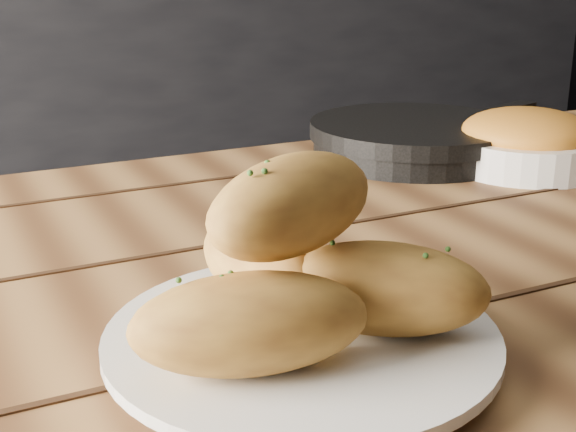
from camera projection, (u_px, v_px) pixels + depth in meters
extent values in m
cube|color=black|center=(167.00, 130.00, 2.55)|extent=(2.80, 0.60, 0.90)
cube|color=olive|center=(405.00, 280.00, 0.69)|extent=(1.53, 0.86, 0.04)
cylinder|color=white|center=(302.00, 348.00, 0.52)|extent=(0.23, 0.23, 0.01)
cylinder|color=white|center=(302.00, 337.00, 0.52)|extent=(0.26, 0.26, 0.01)
ellipsoid|color=#BF8B35|center=(250.00, 324.00, 0.46)|extent=(0.15, 0.09, 0.06)
ellipsoid|color=#BF8B35|center=(382.00, 288.00, 0.50)|extent=(0.15, 0.13, 0.06)
ellipsoid|color=#BF8B35|center=(263.00, 263.00, 0.55)|extent=(0.08, 0.14, 0.06)
ellipsoid|color=#BF8B35|center=(293.00, 204.00, 0.48)|extent=(0.15, 0.12, 0.06)
cylinder|color=black|center=(413.00, 145.00, 1.01)|extent=(0.25, 0.25, 0.03)
cylinder|color=black|center=(414.00, 129.00, 1.01)|extent=(0.26, 0.26, 0.02)
cube|color=black|center=(502.00, 111.00, 1.13)|extent=(0.14, 0.06, 0.01)
cylinder|color=white|center=(526.00, 152.00, 0.96)|extent=(0.18, 0.18, 0.04)
ellipsoid|color=orange|center=(528.00, 132.00, 0.95)|extent=(0.15, 0.15, 0.05)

